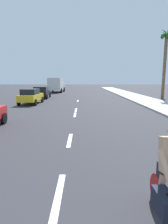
# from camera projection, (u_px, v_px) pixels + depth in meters

# --- Properties ---
(ground_plane) EXTENTS (160.00, 160.00, 0.00)m
(ground_plane) POSITION_uv_depth(u_px,v_px,m) (76.00, 107.00, 17.20)
(ground_plane) COLOR #2D2D33
(sidewalk_strip) EXTENTS (3.60, 80.00, 0.14)m
(sidewalk_strip) POSITION_uv_depth(u_px,v_px,m) (156.00, 104.00, 19.23)
(sidewalk_strip) COLOR #B2ADA3
(sidewalk_strip) RESTS_ON ground
(lane_stripe_2) EXTENTS (0.16, 1.80, 0.01)m
(lane_stripe_2) POSITION_uv_depth(u_px,v_px,m) (58.00, 195.00, 4.19)
(lane_stripe_2) COLOR white
(lane_stripe_2) RESTS_ON ground
(lane_stripe_3) EXTENTS (0.16, 1.80, 0.01)m
(lane_stripe_3) POSITION_uv_depth(u_px,v_px,m) (70.00, 140.00, 7.97)
(lane_stripe_3) COLOR white
(lane_stripe_3) RESTS_ON ground
(lane_stripe_4) EXTENTS (0.16, 1.80, 0.01)m
(lane_stripe_4) POSITION_uv_depth(u_px,v_px,m) (75.00, 115.00, 13.68)
(lane_stripe_4) COLOR white
(lane_stripe_4) RESTS_ON ground
(lane_stripe_5) EXTENTS (0.16, 1.80, 0.01)m
(lane_stripe_5) POSITION_uv_depth(u_px,v_px,m) (76.00, 110.00, 15.78)
(lane_stripe_5) COLOR white
(lane_stripe_5) RESTS_ON ground
(lane_stripe_6) EXTENTS (0.16, 1.80, 0.01)m
(lane_stripe_6) POSITION_uv_depth(u_px,v_px,m) (78.00, 101.00, 22.56)
(lane_stripe_6) COLOR white
(lane_stripe_6) RESTS_ON ground
(parked_car_yellow) EXTENTS (1.96, 4.00, 1.57)m
(parked_car_yellow) POSITION_uv_depth(u_px,v_px,m) (31.00, 96.00, 19.55)
(parked_car_yellow) COLOR gold
(parked_car_yellow) RESTS_ON ground
(parked_car_black) EXTENTS (2.18, 4.52, 1.57)m
(parked_car_black) POSITION_uv_depth(u_px,v_px,m) (41.00, 92.00, 25.64)
(parked_car_black) COLOR black
(parked_car_black) RESTS_ON ground
(delivery_truck) EXTENTS (2.89, 6.34, 2.80)m
(delivery_truck) POSITION_uv_depth(u_px,v_px,m) (56.00, 85.00, 37.27)
(delivery_truck) COLOR beige
(delivery_truck) RESTS_ON ground
(palm_tree_far) EXTENTS (1.80, 1.91, 8.97)m
(palm_tree_far) POSITION_uv_depth(u_px,v_px,m) (166.00, 47.00, 24.06)
(palm_tree_far) COLOR brown
(palm_tree_far) RESTS_ON ground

